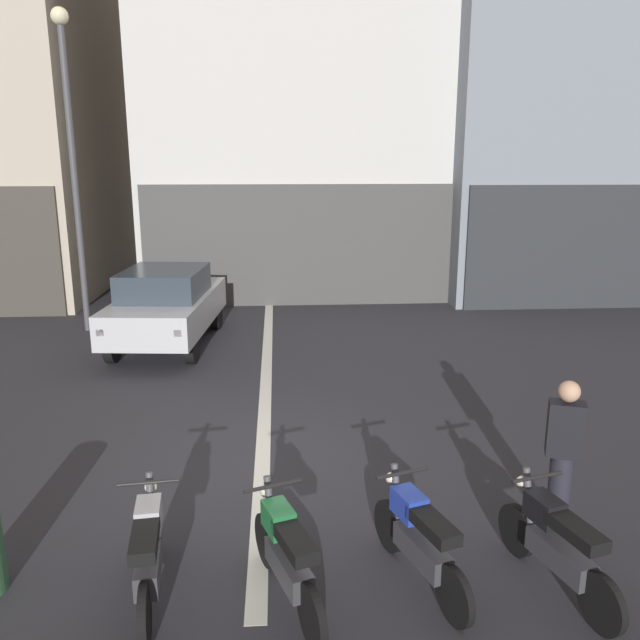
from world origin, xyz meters
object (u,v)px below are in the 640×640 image
Objects in this scene: motorcycle_silver_row_leftmost at (149,551)px; person_by_motorcycles at (563,456)px; car_silver_crossing_near at (167,304)px; street_lamp at (71,143)px; motorcycle_green_row_left_mid at (286,554)px; motorcycle_black_row_right_mid at (556,544)px; motorcycle_blue_row_centre at (419,538)px.

motorcycle_silver_row_leftmost is 1.00× the size of person_by_motorcycles.
car_silver_crossing_near is at bearing 97.93° from motorcycle_silver_row_leftmost.
street_lamp is 10.70m from motorcycle_silver_row_leftmost.
motorcycle_black_row_right_mid is (2.44, -0.01, 0.00)m from motorcycle_green_row_left_mid.
street_lamp is at bearing 108.60° from motorcycle_silver_row_leftmost.
person_by_motorcycles reaches higher than motorcycle_blue_row_centre.
person_by_motorcycles is (0.44, 0.93, 0.40)m from motorcycle_black_row_right_mid.
motorcycle_green_row_left_mid is 2.44m from motorcycle_black_row_right_mid.
motorcycle_blue_row_centre is 1.23m from motorcycle_black_row_right_mid.
person_by_motorcycles is at bearing 24.68° from motorcycle_blue_row_centre.
motorcycle_black_row_right_mid is 0.98× the size of person_by_motorcycles.
street_lamp is at bearing 147.14° from car_silver_crossing_near.
motorcycle_green_row_left_mid is 0.96× the size of person_by_motorcycles.
motorcycle_green_row_left_mid is (2.36, -8.31, -0.43)m from car_silver_crossing_near.
motorcycle_silver_row_leftmost is 1.02× the size of motorcycle_black_row_right_mid.
motorcycle_green_row_left_mid is 0.98× the size of motorcycle_black_row_right_mid.
car_silver_crossing_near reaches higher than motorcycle_silver_row_leftmost.
street_lamp reaches higher than car_silver_crossing_near.
motorcycle_green_row_left_mid is 1.23m from motorcycle_blue_row_centre.
motorcycle_black_row_right_mid is at bearing -115.40° from person_by_motorcycles.
street_lamp is 4.12× the size of motorcycle_silver_row_leftmost.
person_by_motorcycles is at bearing -50.03° from street_lamp.
motorcycle_silver_row_leftmost is (3.20, -9.51, -3.72)m from street_lamp.
motorcycle_silver_row_leftmost is at bearing -179.09° from motorcycle_blue_row_centre.
street_lamp is 11.84m from person_by_motorcycles.
street_lamp is at bearing 120.75° from motorcycle_blue_row_centre.
motorcycle_black_row_right_mid is (1.22, -0.17, 0.00)m from motorcycle_blue_row_centre.
motorcycle_green_row_left_mid is at bearing -65.37° from street_lamp.
street_lamp is 11.64m from motorcycle_blue_row_centre.
motorcycle_blue_row_centre is at bearing 172.14° from motorcycle_black_row_right_mid.
car_silver_crossing_near is 2.54× the size of person_by_motorcycles.
motorcycle_silver_row_leftmost and motorcycle_green_row_left_mid have the same top height.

